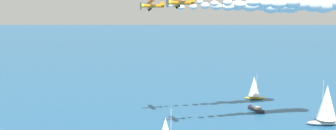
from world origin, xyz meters
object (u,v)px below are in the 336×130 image
object	(u,v)px
biplane_wingman	(151,5)
motorboat_inshore	(255,109)
sailboat_far_stbd	(327,105)
biplane_lead	(180,2)
sailboat_ahead	(254,88)

from	to	relation	value
biplane_wingman	motorboat_inshore	bearing A→B (deg)	-16.82
sailboat_far_stbd	biplane_lead	distance (m)	55.38
motorboat_inshore	biplane_lead	bearing A→B (deg)	-173.29
biplane_lead	motorboat_inshore	bearing A→B (deg)	6.71
sailboat_far_stbd	sailboat_ahead	bearing A→B (deg)	63.63
motorboat_inshore	sailboat_ahead	bearing A→B (deg)	33.23
motorboat_inshore	biplane_lead	size ratio (longest dim) A/B	1.08
biplane_lead	biplane_wingman	xyz separation A→B (m)	(6.88, 16.53, -0.57)
sailboat_far_stbd	motorboat_inshore	size ratio (longest dim) A/B	1.75
sailboat_ahead	biplane_wingman	distance (m)	61.33
sailboat_far_stbd	motorboat_inshore	world-z (taller)	sailboat_far_stbd
sailboat_far_stbd	motorboat_inshore	xyz separation A→B (m)	(1.31, 24.37, -5.47)
sailboat_far_stbd	biplane_wingman	distance (m)	58.27
biplane_lead	biplane_wingman	distance (m)	17.91
sailboat_far_stbd	biplane_wingman	bearing A→B (deg)	135.34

